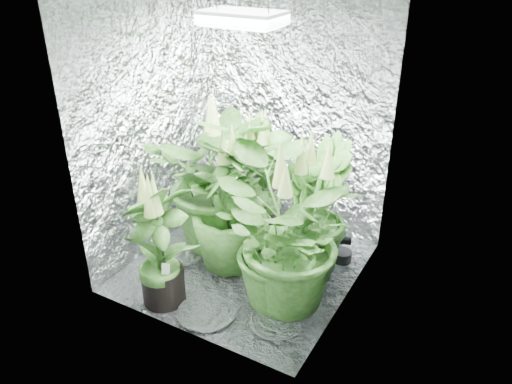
{
  "coord_description": "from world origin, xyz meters",
  "views": [
    {
      "loc": [
        1.62,
        -2.71,
        2.27
      ],
      "look_at": [
        0.1,
        0.0,
        0.67
      ],
      "focal_mm": 35.0,
      "sensor_mm": 36.0,
      "label": 1
    }
  ],
  "objects_px": {
    "plant_c": "(315,213)",
    "plant_d": "(229,206)",
    "plant_e": "(283,239)",
    "plant_f": "(159,245)",
    "plant_a": "(222,178)",
    "circulation_fan": "(339,243)",
    "plant_b": "(260,179)",
    "grow_lamp": "(242,18)"
  },
  "relations": [
    {
      "from": "plant_a",
      "to": "plant_f",
      "type": "height_order",
      "value": "plant_a"
    },
    {
      "from": "plant_b",
      "to": "plant_c",
      "type": "distance_m",
      "value": 0.71
    },
    {
      "from": "plant_c",
      "to": "circulation_fan",
      "type": "relative_size",
      "value": 3.08
    },
    {
      "from": "plant_a",
      "to": "plant_d",
      "type": "xyz_separation_m",
      "value": [
        0.19,
        -0.22,
        -0.09
      ]
    },
    {
      "from": "plant_d",
      "to": "circulation_fan",
      "type": "bearing_deg",
      "value": 33.84
    },
    {
      "from": "plant_d",
      "to": "plant_e",
      "type": "relative_size",
      "value": 0.97
    },
    {
      "from": "plant_a",
      "to": "plant_c",
      "type": "bearing_deg",
      "value": -0.86
    },
    {
      "from": "plant_e",
      "to": "grow_lamp",
      "type": "bearing_deg",
      "value": 148.23
    },
    {
      "from": "plant_d",
      "to": "circulation_fan",
      "type": "height_order",
      "value": "plant_d"
    },
    {
      "from": "plant_d",
      "to": "plant_f",
      "type": "xyz_separation_m",
      "value": [
        -0.18,
        -0.57,
        -0.07
      ]
    },
    {
      "from": "plant_e",
      "to": "plant_a",
      "type": "bearing_deg",
      "value": 148.9
    },
    {
      "from": "plant_d",
      "to": "plant_f",
      "type": "height_order",
      "value": "plant_d"
    },
    {
      "from": "plant_d",
      "to": "plant_f",
      "type": "bearing_deg",
      "value": -107.63
    },
    {
      "from": "plant_c",
      "to": "plant_b",
      "type": "bearing_deg",
      "value": 151.35
    },
    {
      "from": "plant_d",
      "to": "plant_e",
      "type": "xyz_separation_m",
      "value": [
        0.56,
        -0.24,
        0.02
      ]
    },
    {
      "from": "plant_e",
      "to": "plant_c",
      "type": "bearing_deg",
      "value": 85.92
    },
    {
      "from": "plant_a",
      "to": "circulation_fan",
      "type": "bearing_deg",
      "value": 15.96
    },
    {
      "from": "plant_c",
      "to": "plant_d",
      "type": "distance_m",
      "value": 0.62
    },
    {
      "from": "plant_f",
      "to": "plant_d",
      "type": "bearing_deg",
      "value": 72.37
    },
    {
      "from": "grow_lamp",
      "to": "plant_d",
      "type": "relative_size",
      "value": 0.44
    },
    {
      "from": "plant_c",
      "to": "plant_d",
      "type": "relative_size",
      "value": 1.0
    },
    {
      "from": "grow_lamp",
      "to": "plant_b",
      "type": "relative_size",
      "value": 0.46
    },
    {
      "from": "plant_c",
      "to": "plant_d",
      "type": "height_order",
      "value": "same"
    },
    {
      "from": "plant_e",
      "to": "plant_b",
      "type": "bearing_deg",
      "value": 127.28
    },
    {
      "from": "plant_d",
      "to": "grow_lamp",
      "type": "bearing_deg",
      "value": 21.34
    },
    {
      "from": "plant_f",
      "to": "circulation_fan",
      "type": "bearing_deg",
      "value": 49.72
    },
    {
      "from": "plant_a",
      "to": "plant_e",
      "type": "xyz_separation_m",
      "value": [
        0.75,
        -0.45,
        -0.07
      ]
    },
    {
      "from": "plant_b",
      "to": "grow_lamp",
      "type": "bearing_deg",
      "value": -73.78
    },
    {
      "from": "plant_d",
      "to": "plant_e",
      "type": "distance_m",
      "value": 0.61
    },
    {
      "from": "plant_f",
      "to": "circulation_fan",
      "type": "distance_m",
      "value": 1.4
    },
    {
      "from": "plant_f",
      "to": "plant_b",
      "type": "bearing_deg",
      "value": 82.65
    },
    {
      "from": "plant_c",
      "to": "plant_f",
      "type": "xyz_separation_m",
      "value": [
        -0.77,
        -0.78,
        -0.08
      ]
    },
    {
      "from": "plant_d",
      "to": "plant_f",
      "type": "distance_m",
      "value": 0.61
    },
    {
      "from": "plant_a",
      "to": "plant_f",
      "type": "bearing_deg",
      "value": -89.39
    },
    {
      "from": "plant_f",
      "to": "plant_e",
      "type": "bearing_deg",
      "value": 24.55
    },
    {
      "from": "plant_a",
      "to": "plant_b",
      "type": "relative_size",
      "value": 1.24
    },
    {
      "from": "plant_d",
      "to": "circulation_fan",
      "type": "xyz_separation_m",
      "value": [
        0.7,
        0.47,
        -0.37
      ]
    },
    {
      "from": "plant_b",
      "to": "plant_c",
      "type": "bearing_deg",
      "value": -28.65
    },
    {
      "from": "grow_lamp",
      "to": "circulation_fan",
      "type": "relative_size",
      "value": 1.34
    },
    {
      "from": "plant_e",
      "to": "circulation_fan",
      "type": "relative_size",
      "value": 3.17
    },
    {
      "from": "plant_e",
      "to": "plant_f",
      "type": "distance_m",
      "value": 0.82
    },
    {
      "from": "grow_lamp",
      "to": "plant_a",
      "type": "bearing_deg",
      "value": 149.92
    }
  ]
}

